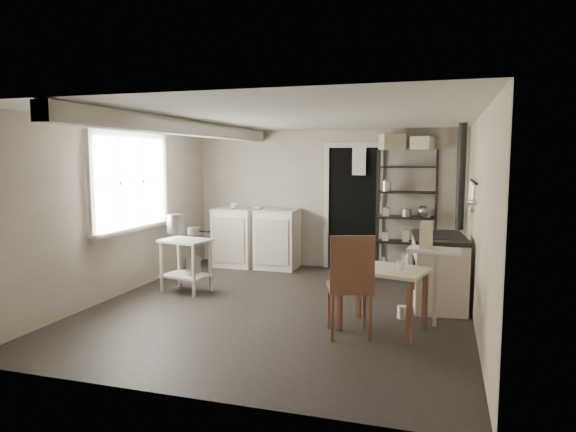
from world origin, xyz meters
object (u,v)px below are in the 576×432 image
(stove, at_px, (438,270))
(chair, at_px, (349,289))
(prep_table, at_px, (186,263))
(stockpot, at_px, (176,223))
(flour_sack, at_px, (417,263))
(work_table, at_px, (382,295))
(shelf_rack, at_px, (406,215))
(base_cabinets, at_px, (256,240))

(stove, bearing_deg, chair, -127.76)
(chair, bearing_deg, stove, 40.66)
(prep_table, height_order, stockpot, stockpot)
(prep_table, xyz_separation_m, chair, (2.45, -1.07, 0.08))
(stockpot, height_order, flour_sack, stockpot)
(work_table, xyz_separation_m, chair, (-0.31, -0.25, 0.10))
(shelf_rack, height_order, stove, shelf_rack)
(prep_table, height_order, stove, stove)
(work_table, distance_m, chair, 0.41)
(base_cabinets, xyz_separation_m, chair, (2.10, -2.91, 0.02))
(prep_table, xyz_separation_m, shelf_rack, (2.80, 1.97, 0.55))
(prep_table, bearing_deg, base_cabinets, 79.46)
(stockpot, distance_m, shelf_rack, 3.54)
(base_cabinets, xyz_separation_m, shelf_rack, (2.46, 0.12, 0.49))
(base_cabinets, bearing_deg, stockpot, -105.96)
(stove, bearing_deg, flour_sack, 96.95)
(prep_table, relative_size, shelf_rack, 0.37)
(shelf_rack, distance_m, flour_sack, 0.77)
(shelf_rack, xyz_separation_m, chair, (-0.35, -3.03, -0.46))
(stockpot, xyz_separation_m, chair, (2.59, -1.07, -0.45))
(shelf_rack, bearing_deg, prep_table, -147.12)
(stockpot, distance_m, flour_sack, 3.65)
(base_cabinets, bearing_deg, stove, -27.86)
(prep_table, bearing_deg, work_table, -16.50)
(prep_table, xyz_separation_m, stockpot, (-0.15, 0.01, 0.54))
(prep_table, height_order, flour_sack, prep_table)
(stove, bearing_deg, stockpot, 179.36)
(shelf_rack, distance_m, work_table, 2.84)
(shelf_rack, relative_size, stove, 1.77)
(shelf_rack, bearing_deg, stockpot, -148.59)
(base_cabinets, height_order, flour_sack, base_cabinets)
(stove, height_order, flour_sack, stove)
(stockpot, bearing_deg, base_cabinets, 75.04)
(prep_table, distance_m, work_table, 2.88)
(work_table, distance_m, flour_sack, 2.56)
(prep_table, bearing_deg, stockpot, 177.30)
(base_cabinets, bearing_deg, shelf_rack, 1.91)
(prep_table, relative_size, base_cabinets, 0.49)
(chair, bearing_deg, flour_sack, 61.34)
(chair, relative_size, flour_sack, 2.35)
(base_cabinets, bearing_deg, work_table, -48.74)
(prep_table, distance_m, base_cabinets, 1.88)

